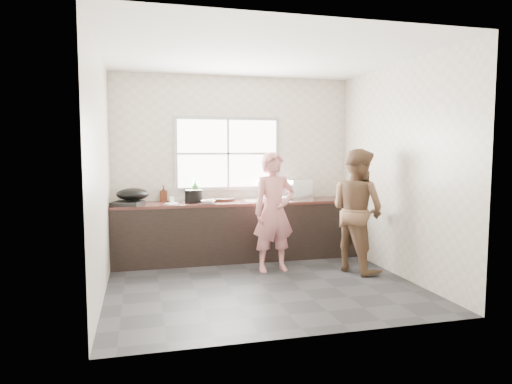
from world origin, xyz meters
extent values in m
cube|color=#28282B|center=(0.00, 0.00, -0.01)|extent=(3.60, 3.20, 0.01)
cube|color=silver|center=(0.00, 0.00, 2.71)|extent=(3.60, 3.20, 0.01)
cube|color=beige|center=(0.00, 1.60, 1.35)|extent=(3.60, 0.01, 2.70)
cube|color=beige|center=(-1.80, 0.00, 1.35)|extent=(0.01, 3.20, 2.70)
cube|color=beige|center=(1.80, 0.00, 1.35)|extent=(0.01, 3.20, 2.70)
cube|color=silver|center=(0.00, -1.60, 1.35)|extent=(3.60, 0.01, 2.70)
cube|color=black|center=(0.00, 1.29, 0.41)|extent=(3.60, 0.62, 0.82)
cube|color=#3B1D18|center=(0.00, 1.29, 0.84)|extent=(3.60, 0.64, 0.04)
cube|color=silver|center=(0.35, 1.29, 0.86)|extent=(0.55, 0.45, 0.02)
cylinder|color=silver|center=(0.35, 1.49, 1.01)|extent=(0.02, 0.02, 0.30)
cube|color=#9EA0A5|center=(-0.10, 1.59, 1.55)|extent=(1.60, 0.05, 1.10)
cube|color=white|center=(-0.10, 1.57, 1.55)|extent=(1.50, 0.01, 1.00)
imported|color=#CF7D7C|center=(0.32, 0.54, 0.74)|extent=(0.57, 0.41, 1.47)
imported|color=brown|center=(1.39, 0.27, 0.81)|extent=(0.87, 0.96, 1.62)
cylinder|color=black|center=(-0.23, 1.39, 0.88)|extent=(0.49, 0.49, 0.04)
cube|color=#B8BBC0|center=(-0.38, 1.28, 0.90)|extent=(0.21, 0.11, 0.01)
imported|color=silver|center=(-0.48, 1.08, 0.88)|extent=(0.26, 0.26, 0.05)
imported|color=silver|center=(0.43, 1.24, 0.89)|extent=(0.20, 0.20, 0.06)
imported|color=white|center=(0.63, 1.22, 0.89)|extent=(0.28, 0.28, 0.07)
cylinder|color=black|center=(-0.65, 1.28, 0.95)|extent=(0.28, 0.28, 0.18)
cylinder|color=white|center=(-0.98, 1.13, 0.87)|extent=(0.23, 0.23, 0.02)
imported|color=#2A822C|center=(-0.60, 1.52, 1.02)|extent=(0.16, 0.16, 0.31)
imported|color=#441F11|center=(-1.06, 1.52, 0.97)|extent=(0.11, 0.11, 0.21)
imported|color=#481D12|center=(-0.60, 1.37, 0.95)|extent=(0.15, 0.15, 0.18)
cylinder|color=white|center=(-0.97, 1.21, 0.91)|extent=(0.09, 0.09, 0.10)
cube|color=black|center=(-1.56, 1.16, 0.89)|extent=(0.46, 0.46, 0.05)
ellipsoid|color=black|center=(-1.49, 1.24, 1.00)|extent=(0.52, 0.52, 0.17)
cube|color=silver|center=(0.91, 1.33, 1.01)|extent=(0.47, 0.41, 0.30)
cylinder|color=#A5A8AC|center=(-1.49, 1.41, 0.87)|extent=(0.29, 0.29, 0.01)
cylinder|color=#A4A6AB|center=(-0.87, 1.52, 0.87)|extent=(0.28, 0.28, 0.01)
camera|label=1|loc=(-1.39, -5.18, 1.62)|focal=32.00mm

